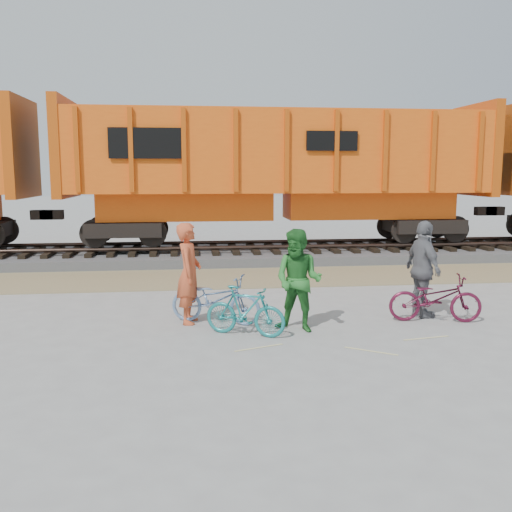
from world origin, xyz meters
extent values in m
plane|color=#9E9E99|center=(0.00, 0.00, 0.00)|extent=(120.00, 120.00, 0.00)
cube|color=tan|center=(0.00, 5.50, 0.01)|extent=(120.00, 3.00, 0.02)
cube|color=slate|center=(0.00, 9.00, 0.15)|extent=(120.00, 4.00, 0.30)
cube|color=black|center=(-6.50, 9.00, 0.36)|extent=(0.22, 2.60, 0.12)
cube|color=black|center=(0.00, 9.00, 0.36)|extent=(0.22, 2.60, 0.12)
cube|color=black|center=(6.50, 9.00, 0.36)|extent=(0.22, 2.60, 0.12)
cylinder|color=#382821|center=(0.00, 8.28, 0.48)|extent=(120.00, 0.12, 0.12)
cylinder|color=#382821|center=(0.00, 9.72, 0.48)|extent=(120.00, 0.12, 0.12)
cube|color=#BA460B|center=(-7.29, 9.00, 3.64)|extent=(0.30, 3.06, 3.10)
cube|color=black|center=(0.86, 9.00, 0.94)|extent=(11.20, 2.20, 0.80)
cube|color=#EE5D10|center=(0.86, 9.00, 1.79)|extent=(11.76, 1.65, 0.90)
cube|color=#EE5D10|center=(0.86, 9.00, 3.54)|extent=(14.00, 3.00, 2.60)
cube|color=#BA460B|center=(-5.99, 9.00, 3.64)|extent=(0.30, 3.06, 3.10)
cube|color=#BA460B|center=(7.71, 9.00, 3.64)|extent=(0.30, 3.06, 3.10)
cube|color=black|center=(-3.34, 7.42, 3.74)|extent=(2.20, 0.04, 0.90)
cube|color=#BA460B|center=(9.01, 9.00, 3.64)|extent=(0.30, 3.06, 3.10)
imported|color=#688BB7|center=(-1.64, 0.86, 0.47)|extent=(1.91, 1.27, 0.95)
imported|color=teal|center=(-1.16, -0.05, 0.45)|extent=(1.53, 1.04, 0.90)
imported|color=#54122A|center=(2.62, 0.47, 0.47)|extent=(1.86, 0.97, 0.93)
imported|color=#CC502B|center=(-2.14, 0.96, 0.98)|extent=(0.56, 0.77, 1.95)
imported|color=#277029|center=(-0.16, 0.15, 0.94)|extent=(1.15, 1.08, 1.89)
imported|color=slate|center=(2.52, 0.87, 0.98)|extent=(0.63, 1.20, 1.95)
camera|label=1|loc=(-2.13, -9.91, 2.92)|focal=40.00mm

